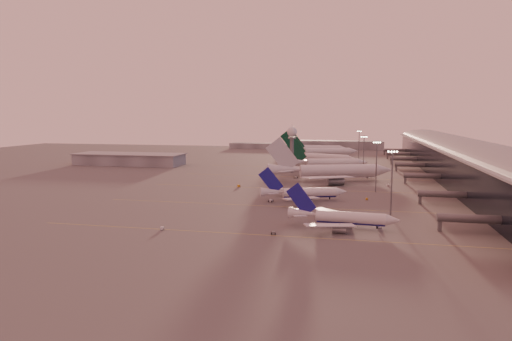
# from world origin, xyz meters

# --- Properties ---
(ground) EXTENTS (700.00, 700.00, 0.00)m
(ground) POSITION_xyz_m (0.00, 0.00, 0.00)
(ground) COLOR #504D4D
(ground) RESTS_ON ground
(taxiway_markings) EXTENTS (180.00, 185.25, 0.02)m
(taxiway_markings) POSITION_xyz_m (30.00, 56.00, 0.01)
(taxiway_markings) COLOR gold
(taxiway_markings) RESTS_ON ground
(terminal) EXTENTS (57.00, 362.00, 23.04)m
(terminal) POSITION_xyz_m (107.88, 110.09, 10.52)
(terminal) COLOR black
(terminal) RESTS_ON ground
(hangar) EXTENTS (82.00, 27.00, 8.50)m
(hangar) POSITION_xyz_m (-120.00, 140.00, 4.32)
(hangar) COLOR slate
(hangar) RESTS_ON ground
(radar_tower) EXTENTS (6.40, 6.40, 31.10)m
(radar_tower) POSITION_xyz_m (5.00, 120.00, 20.95)
(radar_tower) COLOR #5B5D63
(radar_tower) RESTS_ON ground
(mast_a) EXTENTS (3.60, 0.56, 25.00)m
(mast_a) POSITION_xyz_m (58.00, 0.00, 13.74)
(mast_a) COLOR #5B5D63
(mast_a) RESTS_ON ground
(mast_b) EXTENTS (3.60, 0.56, 25.00)m
(mast_b) POSITION_xyz_m (55.00, 55.00, 13.74)
(mast_b) COLOR #5B5D63
(mast_b) RESTS_ON ground
(mast_c) EXTENTS (3.60, 0.56, 25.00)m
(mast_c) POSITION_xyz_m (50.00, 110.00, 13.74)
(mast_c) COLOR #5B5D63
(mast_c) RESTS_ON ground
(mast_d) EXTENTS (3.60, 0.56, 25.00)m
(mast_d) POSITION_xyz_m (48.00, 200.00, 13.74)
(mast_d) COLOR #5B5D63
(mast_d) RESTS_ON ground
(distant_horizon) EXTENTS (165.00, 37.50, 9.00)m
(distant_horizon) POSITION_xyz_m (2.62, 325.14, 3.89)
(distant_horizon) COLOR slate
(distant_horizon) RESTS_ON ground
(narrowbody_near) EXTENTS (37.55, 29.90, 14.66)m
(narrowbody_near) POSITION_xyz_m (41.05, -20.73, 2.97)
(narrowbody_near) COLOR silver
(narrowbody_near) RESTS_ON ground
(narrowbody_mid) EXTENTS (37.73, 29.62, 15.23)m
(narrowbody_mid) POSITION_xyz_m (23.31, 23.87, 3.08)
(narrowbody_mid) COLOR silver
(narrowbody_mid) RESTS_ON ground
(widebody_white) EXTENTS (69.61, 54.94, 25.29)m
(widebody_white) POSITION_xyz_m (31.71, 85.29, 4.39)
(widebody_white) COLOR silver
(widebody_white) RESTS_ON ground
(greentail_a) EXTENTS (55.72, 44.48, 20.59)m
(greentail_a) POSITION_xyz_m (26.59, 138.87, 3.64)
(greentail_a) COLOR silver
(greentail_a) RESTS_ON ground
(greentail_b) EXTENTS (52.64, 41.79, 19.91)m
(greentail_b) POSITION_xyz_m (19.95, 179.70, 3.52)
(greentail_b) COLOR silver
(greentail_b) RESTS_ON ground
(greentail_c) EXTENTS (61.58, 48.98, 23.09)m
(greentail_c) POSITION_xyz_m (17.74, 223.41, 4.08)
(greentail_c) COLOR silver
(greentail_c) RESTS_ON ground
(greentail_d) EXTENTS (61.59, 49.14, 22.80)m
(greentail_d) POSITION_xyz_m (8.24, 254.46, 4.03)
(greentail_d) COLOR silver
(greentail_d) RESTS_ON ground
(gsv_truck_a) EXTENTS (5.77, 3.05, 2.21)m
(gsv_truck_a) POSITION_xyz_m (-16.09, -35.85, 1.13)
(gsv_truck_a) COLOR silver
(gsv_truck_a) RESTS_ON ground
(gsv_tug_near) EXTENTS (2.70, 3.68, 0.94)m
(gsv_tug_near) POSITION_xyz_m (20.06, -33.93, 0.49)
(gsv_tug_near) COLOR slate
(gsv_tug_near) RESTS_ON ground
(gsv_catering_a) EXTENTS (5.62, 2.76, 4.58)m
(gsv_catering_a) POSITION_xyz_m (53.22, -18.06, 2.29)
(gsv_catering_a) COLOR silver
(gsv_catering_a) RESTS_ON ground
(gsv_tug_mid) EXTENTS (4.21, 3.18, 1.07)m
(gsv_tug_mid) POSITION_xyz_m (9.74, 18.66, 0.55)
(gsv_tug_mid) COLOR silver
(gsv_tug_mid) RESTS_ON ground
(gsv_truck_b) EXTENTS (4.85, 2.13, 1.90)m
(gsv_truck_b) POSITION_xyz_m (50.63, 32.13, 0.97)
(gsv_truck_b) COLOR orange
(gsv_truck_b) RESTS_ON ground
(gsv_truck_c) EXTENTS (6.36, 5.49, 2.52)m
(gsv_truck_c) POSITION_xyz_m (-13.49, 55.44, 1.29)
(gsv_truck_c) COLOR orange
(gsv_truck_c) RESTS_ON ground
(gsv_catering_b) EXTENTS (4.98, 3.64, 3.74)m
(gsv_catering_b) POSITION_xyz_m (62.42, 75.15, 1.87)
(gsv_catering_b) COLOR silver
(gsv_catering_b) RESTS_ON ground
(gsv_tug_far) EXTENTS (3.57, 4.11, 1.01)m
(gsv_tug_far) POSITION_xyz_m (11.12, 93.01, 0.52)
(gsv_tug_far) COLOR silver
(gsv_tug_far) RESTS_ON ground
(gsv_truck_d) EXTENTS (3.30, 4.98, 1.89)m
(gsv_truck_d) POSITION_xyz_m (-14.27, 120.76, 0.97)
(gsv_truck_d) COLOR silver
(gsv_truck_d) RESTS_ON ground
(gsv_tug_hangar) EXTENTS (3.87, 2.69, 1.02)m
(gsv_tug_hangar) POSITION_xyz_m (53.81, 147.12, 0.53)
(gsv_tug_hangar) COLOR orange
(gsv_tug_hangar) RESTS_ON ground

